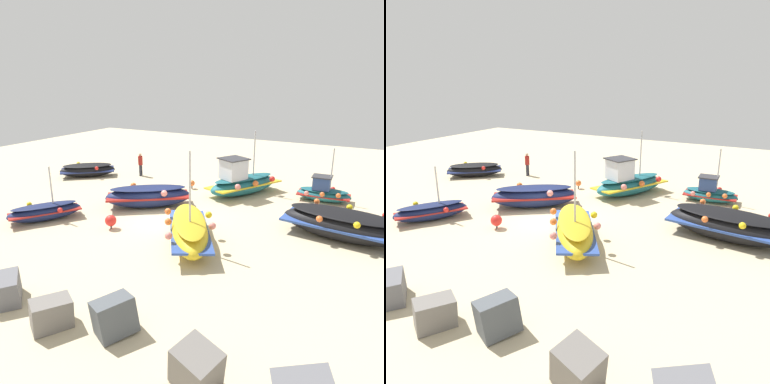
# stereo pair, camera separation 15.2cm
# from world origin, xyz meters

# --- Properties ---
(ground_plane) EXTENTS (51.38, 51.38, 0.00)m
(ground_plane) POSITION_xyz_m (0.00, 0.00, 0.00)
(ground_plane) COLOR beige
(fishing_boat_0) EXTENTS (4.79, 4.19, 1.26)m
(fishing_boat_0) POSITION_xyz_m (1.94, -1.23, 0.63)
(fishing_boat_0) COLOR navy
(fishing_boat_0) RESTS_ON ground_plane
(fishing_boat_1) EXTENTS (3.91, 4.87, 4.16)m
(fishing_boat_1) POSITION_xyz_m (-2.34, 1.86, 0.65)
(fishing_boat_1) COLOR gold
(fishing_boat_1) RESTS_ON ground_plane
(fishing_boat_2) EXTENTS (3.81, 3.55, 0.98)m
(fishing_boat_2) POSITION_xyz_m (9.48, -4.46, 0.48)
(fishing_boat_2) COLOR black
(fishing_boat_2) RESTS_ON ground_plane
(fishing_boat_3) EXTENTS (3.88, 5.16, 3.87)m
(fishing_boat_3) POSITION_xyz_m (-1.76, -5.79, 0.77)
(fishing_boat_3) COLOR #1E6670
(fishing_boat_3) RESTS_ON ground_plane
(fishing_boat_4) EXTENTS (3.06, 1.76, 3.10)m
(fishing_boat_4) POSITION_xyz_m (-6.31, -6.86, 0.51)
(fishing_boat_4) COLOR #1E6670
(fishing_boat_4) RESTS_ON ground_plane
(fishing_boat_5) EXTENTS (5.51, 2.58, 1.34)m
(fishing_boat_5) POSITION_xyz_m (-7.98, -1.83, 0.68)
(fishing_boat_5) COLOR black
(fishing_boat_5) RESTS_ON ground_plane
(fishing_boat_6) EXTENTS (2.96, 3.66, 2.74)m
(fishing_boat_6) POSITION_xyz_m (5.35, 2.85, 0.45)
(fishing_boat_6) COLOR navy
(fishing_boat_6) RESTS_ON ground_plane
(person_walking) EXTENTS (0.32, 0.32, 1.66)m
(person_walking) POSITION_xyz_m (6.26, -6.43, 0.95)
(person_walking) COLOR #2D2D38
(person_walking) RESTS_ON ground_plane
(breakwater_rocks) EXTENTS (18.79, 2.72, 1.34)m
(breakwater_rocks) POSITION_xyz_m (-0.58, 8.19, 0.42)
(breakwater_rocks) COLOR slate
(breakwater_rocks) RESTS_ON ground_plane
(mooring_buoy_0) EXTENTS (0.54, 0.54, 0.67)m
(mooring_buoy_0) POSITION_xyz_m (1.73, 2.16, 0.40)
(mooring_buoy_0) COLOR #3F3F42
(mooring_buoy_0) RESTS_ON ground_plane
(mooring_buoy_1) EXTENTS (0.37, 0.37, 0.55)m
(mooring_buoy_1) POSITION_xyz_m (1.48, -5.37, 0.36)
(mooring_buoy_1) COLOR #3F3F42
(mooring_buoy_1) RESTS_ON ground_plane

